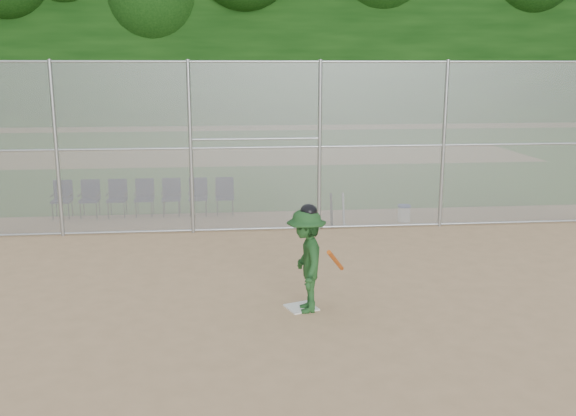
{
  "coord_description": "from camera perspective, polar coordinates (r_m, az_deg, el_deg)",
  "views": [
    {
      "loc": [
        -1.26,
        -9.84,
        3.87
      ],
      "look_at": [
        0.0,
        2.5,
        1.1
      ],
      "focal_mm": 40.0,
      "sensor_mm": 36.0,
      "label": 1
    }
  ],
  "objects": [
    {
      "name": "chair_5",
      "position": [
        17.01,
        -7.99,
        0.97
      ],
      "size": [
        0.54,
        0.52,
        0.96
      ],
      "primitive_type": null,
      "color": "#0E1434",
      "rests_on": "ground"
    },
    {
      "name": "chair_6",
      "position": [
        17.0,
        -5.64,
        1.02
      ],
      "size": [
        0.54,
        0.52,
        0.96
      ],
      "primitive_type": null,
      "color": "#0E1434",
      "rests_on": "ground"
    },
    {
      "name": "grass_strip",
      "position": [
        28.14,
        -3.21,
        4.67
      ],
      "size": [
        100.0,
        100.0,
        0.0
      ],
      "primitive_type": "plane",
      "color": "#2D5E1C",
      "rests_on": "ground"
    },
    {
      "name": "chair_3",
      "position": [
        17.12,
        -12.66,
        0.86
      ],
      "size": [
        0.54,
        0.52,
        0.96
      ],
      "primitive_type": null,
      "color": "#0E1434",
      "rests_on": "ground"
    },
    {
      "name": "dirt_patch_far",
      "position": [
        28.14,
        -3.21,
        4.68
      ],
      "size": [
        24.0,
        24.0,
        0.0
      ],
      "primitive_type": "plane",
      "color": "tan",
      "rests_on": "ground"
    },
    {
      "name": "chair_4",
      "position": [
        17.05,
        -10.33,
        0.91
      ],
      "size": [
        0.54,
        0.52,
        0.96
      ],
      "primitive_type": null,
      "color": "#0E1434",
      "rests_on": "ground"
    },
    {
      "name": "chair_0",
      "position": [
        17.5,
        -19.47,
        0.69
      ],
      "size": [
        0.54,
        0.52,
        0.96
      ],
      "primitive_type": null,
      "color": "#0E1434",
      "rests_on": "ground"
    },
    {
      "name": "home_plate",
      "position": [
        10.57,
        1.18,
        -8.82
      ],
      "size": [
        0.58,
        0.58,
        0.02
      ],
      "primitive_type": "cube",
      "rotation": [
        0.0,
        0.0,
        0.34
      ],
      "color": "white",
      "rests_on": "ground"
    },
    {
      "name": "spare_bats",
      "position": [
        15.64,
        3.87,
        -0.2
      ],
      "size": [
        0.66,
        0.31,
        0.84
      ],
      "color": "#D84C14",
      "rests_on": "ground"
    },
    {
      "name": "backstop_fence",
      "position": [
        15.0,
        -0.97,
        5.69
      ],
      "size": [
        16.09,
        0.09,
        4.0
      ],
      "color": "gray",
      "rests_on": "ground"
    },
    {
      "name": "water_cooler",
      "position": [
        16.48,
        10.27,
        -0.44
      ],
      "size": [
        0.33,
        0.33,
        0.42
      ],
      "color": "white",
      "rests_on": "ground"
    },
    {
      "name": "ground",
      "position": [
        10.65,
        1.38,
        -8.72
      ],
      "size": [
        100.0,
        100.0,
        0.0
      ],
      "primitive_type": "plane",
      "color": "tan",
      "rests_on": "ground"
    },
    {
      "name": "treeline",
      "position": [
        29.91,
        -3.52,
        15.68
      ],
      "size": [
        81.0,
        60.0,
        11.0
      ],
      "color": "black",
      "rests_on": "ground"
    },
    {
      "name": "chair_2",
      "position": [
        17.22,
        -14.96,
        0.8
      ],
      "size": [
        0.54,
        0.52,
        0.96
      ],
      "primitive_type": null,
      "color": "#0E1434",
      "rests_on": "ground"
    },
    {
      "name": "batter_at_plate",
      "position": [
        10.2,
        1.64,
        -4.63
      ],
      "size": [
        0.91,
        1.29,
        1.76
      ],
      "color": "#1D4A1F",
      "rests_on": "ground"
    },
    {
      "name": "chair_1",
      "position": [
        17.35,
        -17.23,
        0.74
      ],
      "size": [
        0.54,
        0.52,
        0.96
      ],
      "primitive_type": null,
      "color": "#0E1434",
      "rests_on": "ground"
    }
  ]
}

